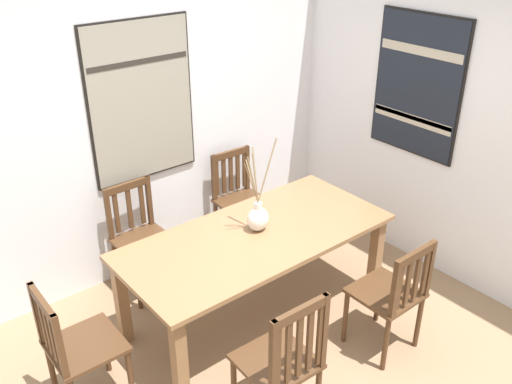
# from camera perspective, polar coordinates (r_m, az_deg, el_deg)

# --- Properties ---
(ground_plane) EXTENTS (6.40, 6.40, 0.03)m
(ground_plane) POSITION_cam_1_polar(r_m,az_deg,el_deg) (3.95, 4.09, -18.59)
(ground_plane) COLOR #8E7051
(wall_back) EXTENTS (6.40, 0.12, 2.70)m
(wall_back) POSITION_cam_1_polar(r_m,az_deg,el_deg) (4.52, -11.69, 7.86)
(wall_back) COLOR silver
(wall_back) RESTS_ON ground_plane
(wall_side) EXTENTS (0.12, 6.40, 2.70)m
(wall_side) POSITION_cam_1_polar(r_m,az_deg,el_deg) (4.51, 22.41, 6.29)
(wall_side) COLOR silver
(wall_side) RESTS_ON ground_plane
(dining_table) EXTENTS (1.99, 0.92, 0.72)m
(dining_table) POSITION_cam_1_polar(r_m,az_deg,el_deg) (4.04, 0.04, -5.50)
(dining_table) COLOR #8E6642
(dining_table) RESTS_ON ground_plane
(centerpiece_vase) EXTENTS (0.23, 0.20, 0.70)m
(centerpiece_vase) POSITION_cam_1_polar(r_m,az_deg,el_deg) (3.99, 0.19, -2.54)
(centerpiece_vase) COLOR silver
(centerpiece_vase) RESTS_ON dining_table
(chair_0) EXTENTS (0.44, 0.44, 0.89)m
(chair_0) POSITION_cam_1_polar(r_m,az_deg,el_deg) (4.99, -1.71, -0.56)
(chair_0) COLOR #4C301C
(chair_0) RESTS_ON ground_plane
(chair_1) EXTENTS (0.42, 0.42, 0.89)m
(chair_1) POSITION_cam_1_polar(r_m,az_deg,el_deg) (3.94, 13.81, -10.10)
(chair_1) COLOR #4C301C
(chair_1) RESTS_ON ground_plane
(chair_2) EXTENTS (0.43, 0.43, 0.97)m
(chair_2) POSITION_cam_1_polar(r_m,az_deg,el_deg) (3.32, 2.84, -16.90)
(chair_2) COLOR #4C301C
(chair_2) RESTS_ON ground_plane
(chair_3) EXTENTS (0.43, 0.43, 0.90)m
(chair_3) POSITION_cam_1_polar(r_m,az_deg,el_deg) (4.52, -11.76, -4.50)
(chair_3) COLOR #4C301C
(chair_3) RESTS_ON ground_plane
(chair_4) EXTENTS (0.42, 0.42, 0.90)m
(chair_4) POSITION_cam_1_polar(r_m,az_deg,el_deg) (3.60, -18.03, -14.78)
(chair_4) COLOR #4C301C
(chair_4) RESTS_ON ground_plane
(painting_on_back_wall) EXTENTS (0.88, 0.05, 1.25)m
(painting_on_back_wall) POSITION_cam_1_polar(r_m,az_deg,el_deg) (4.42, -11.68, 9.09)
(painting_on_back_wall) COLOR black
(painting_on_side_wall) EXTENTS (0.05, 0.81, 1.14)m
(painting_on_side_wall) POSITION_cam_1_polar(r_m,az_deg,el_deg) (4.69, 16.25, 10.44)
(painting_on_side_wall) COLOR black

